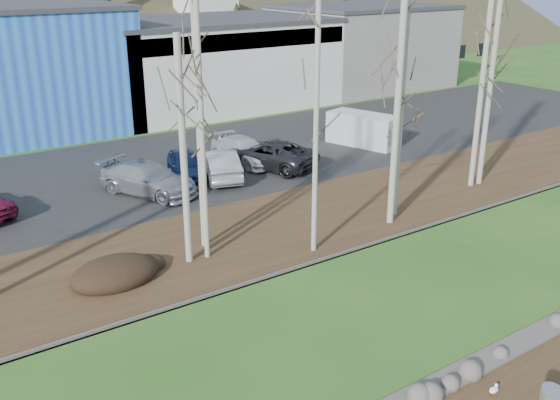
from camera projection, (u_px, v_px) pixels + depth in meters
dirt_strip at (480, 400)px, 16.28m from camera, size 80.00×1.80×0.03m
near_bank_rocks at (450, 380)px, 17.06m from camera, size 80.00×0.80×0.50m
river at (352, 316)px, 20.22m from camera, size 80.00×8.00×0.90m
far_bank_rocks at (281, 268)px, 23.39m from camera, size 80.00×0.80×0.46m
far_bank at (237, 238)px, 25.83m from camera, size 80.00×7.00×0.15m
parking_lot at (138, 173)px, 33.93m from camera, size 80.00×14.00×0.14m
building_white at (209, 62)px, 49.90m from camera, size 18.36×12.24×6.80m
building_grey at (360, 45)px, 58.29m from camera, size 14.28×12.24×7.30m
seagull at (494, 390)px, 16.46m from camera, size 0.38×0.18×0.27m
dirt_mound at (115, 272)px, 22.07m from camera, size 3.16×2.23×0.62m
birch_3 at (202, 130)px, 22.24m from camera, size 0.20×0.20×9.97m
birch_4 at (183, 154)px, 22.18m from camera, size 0.26×0.26×8.41m
birch_5 at (199, 122)px, 23.20m from camera, size 0.21×0.21×10.08m
birch_6 at (316, 118)px, 22.70m from camera, size 0.20×0.20×10.57m
birch_7 at (398, 96)px, 25.29m from camera, size 0.29×0.29×11.05m
birch_8 at (400, 119)px, 26.55m from camera, size 0.28×0.28×8.72m
birch_9 at (483, 76)px, 29.81m from camera, size 0.27×0.27×11.10m
birch_10 at (492, 75)px, 30.15m from camera, size 0.27×0.27×11.10m
car_3 at (148, 179)px, 30.38m from camera, size 4.21×5.65×1.52m
car_4 at (186, 165)px, 32.67m from camera, size 2.82×4.45×1.41m
car_5 at (219, 164)px, 32.63m from camera, size 2.99×4.91×1.53m
car_6 at (269, 154)px, 34.41m from camera, size 4.38×6.07×1.53m
car_7 at (244, 151)px, 35.19m from camera, size 2.40×5.00×1.40m
van_white at (366, 130)px, 38.60m from camera, size 3.07×4.78×1.94m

